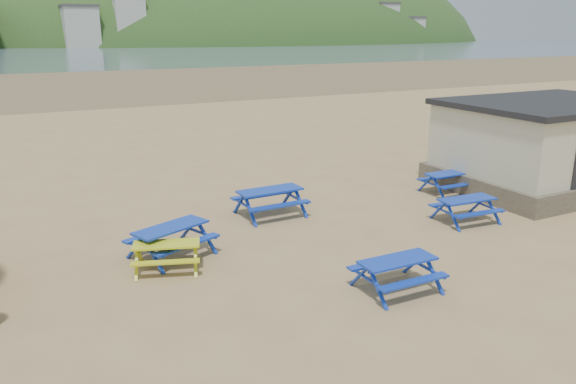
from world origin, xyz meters
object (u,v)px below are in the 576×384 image
picnic_table_blue_b (270,202)px  amenity_block (548,144)px  picnic_table_blue_a (172,241)px  picnic_table_yellow (167,256)px

picnic_table_blue_b → amenity_block: bearing=-9.7°
picnic_table_blue_a → picnic_table_yellow: picnic_table_blue_a is taller
picnic_table_blue_a → picnic_table_yellow: bearing=-135.7°
picnic_table_blue_a → picnic_table_yellow: 0.81m
picnic_table_blue_b → amenity_block: 10.79m
picnic_table_blue_a → picnic_table_blue_b: size_ratio=1.15×
picnic_table_blue_b → picnic_table_yellow: 4.73m
picnic_table_blue_b → picnic_table_yellow: bearing=-149.1°
amenity_block → picnic_table_yellow: bearing=-175.9°
picnic_table_blue_a → picnic_table_yellow: (-0.33, -0.73, -0.07)m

